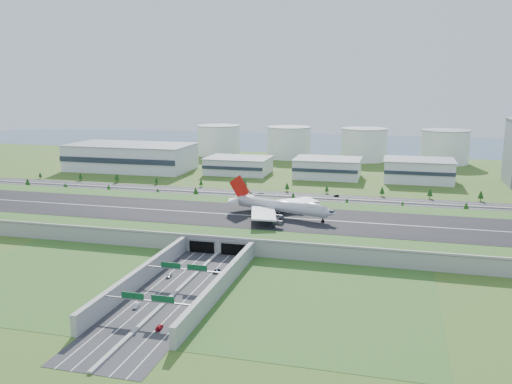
% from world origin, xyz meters
% --- Properties ---
extents(ground, '(1200.00, 1200.00, 0.00)m').
position_xyz_m(ground, '(0.00, 0.00, 0.00)').
color(ground, '#2D4B17').
rests_on(ground, ground).
extents(airfield_deck, '(520.00, 100.00, 9.20)m').
position_xyz_m(airfield_deck, '(0.00, -0.09, 4.12)').
color(airfield_deck, gray).
rests_on(airfield_deck, ground).
extents(underpass_road, '(38.80, 120.40, 8.00)m').
position_xyz_m(underpass_road, '(0.00, -99.42, 3.43)').
color(underpass_road, '#28282B').
rests_on(underpass_road, ground).
extents(sign_gantry_near, '(38.70, 0.70, 9.80)m').
position_xyz_m(sign_gantry_near, '(0.00, -95.04, 6.95)').
color(sign_gantry_near, gray).
rests_on(sign_gantry_near, ground).
extents(sign_gantry_far, '(38.70, 0.70, 9.80)m').
position_xyz_m(sign_gantry_far, '(0.00, -130.04, 6.95)').
color(sign_gantry_far, gray).
rests_on(sign_gantry_far, ground).
extents(north_expressway, '(560.00, 36.00, 0.12)m').
position_xyz_m(north_expressway, '(0.00, 95.00, 0.06)').
color(north_expressway, '#28282B').
rests_on(north_expressway, ground).
extents(tree_row, '(508.73, 48.66, 8.32)m').
position_xyz_m(tree_row, '(17.53, 94.27, 4.62)').
color(tree_row, '#3D2819').
rests_on(tree_row, ground).
extents(hangar_west, '(120.00, 60.00, 25.00)m').
position_xyz_m(hangar_west, '(-170.00, 185.00, 12.50)').
color(hangar_west, silver).
rests_on(hangar_west, ground).
extents(hangar_mid_a, '(58.00, 42.00, 15.00)m').
position_xyz_m(hangar_mid_a, '(-60.00, 190.00, 7.50)').
color(hangar_mid_a, silver).
rests_on(hangar_mid_a, ground).
extents(hangar_mid_b, '(58.00, 42.00, 17.00)m').
position_xyz_m(hangar_mid_b, '(25.00, 190.00, 8.50)').
color(hangar_mid_b, silver).
rests_on(hangar_mid_b, ground).
extents(hangar_mid_c, '(58.00, 42.00, 19.00)m').
position_xyz_m(hangar_mid_c, '(105.00, 190.00, 9.50)').
color(hangar_mid_c, silver).
rests_on(hangar_mid_c, ground).
extents(fuel_tank_a, '(50.00, 50.00, 35.00)m').
position_xyz_m(fuel_tank_a, '(-120.00, 310.00, 17.50)').
color(fuel_tank_a, white).
rests_on(fuel_tank_a, ground).
extents(fuel_tank_b, '(50.00, 50.00, 35.00)m').
position_xyz_m(fuel_tank_b, '(-35.00, 310.00, 17.50)').
color(fuel_tank_b, white).
rests_on(fuel_tank_b, ground).
extents(fuel_tank_c, '(50.00, 50.00, 35.00)m').
position_xyz_m(fuel_tank_c, '(50.00, 310.00, 17.50)').
color(fuel_tank_c, white).
rests_on(fuel_tank_c, ground).
extents(fuel_tank_d, '(50.00, 50.00, 35.00)m').
position_xyz_m(fuel_tank_d, '(135.00, 310.00, 17.50)').
color(fuel_tank_d, white).
rests_on(fuel_tank_d, ground).
extents(bay_water, '(1200.00, 260.00, 0.06)m').
position_xyz_m(bay_water, '(0.00, 480.00, 0.03)').
color(bay_water, '#3B5972').
rests_on(bay_water, ground).
extents(boeing_747, '(69.86, 65.04, 22.27)m').
position_xyz_m(boeing_747, '(21.32, 3.39, 14.30)').
color(boeing_747, silver).
rests_on(boeing_747, airfield_deck).
extents(car_0, '(1.86, 4.43, 1.50)m').
position_xyz_m(car_0, '(-10.26, -87.89, 0.87)').
color(car_0, '#B8B9BD').
rests_on(car_0, ground).
extents(car_1, '(2.24, 5.00, 1.59)m').
position_xyz_m(car_1, '(-9.16, -121.69, 0.92)').
color(car_1, silver).
rests_on(car_1, ground).
extents(car_2, '(2.55, 5.20, 1.42)m').
position_xyz_m(car_2, '(8.24, -76.05, 0.83)').
color(car_2, '#0C183C').
rests_on(car_2, ground).
extents(car_3, '(2.48, 5.00, 1.40)m').
position_xyz_m(car_3, '(7.41, -136.80, 0.82)').
color(car_3, '#B2101E').
rests_on(car_3, ground).
extents(car_4, '(4.94, 3.47, 1.56)m').
position_xyz_m(car_4, '(-179.17, 86.61, 0.90)').
color(car_4, slate).
rests_on(car_4, ground).
extents(car_5, '(4.38, 1.87, 1.40)m').
position_xyz_m(car_5, '(42.77, 105.53, 0.82)').
color(car_5, black).
rests_on(car_5, ground).
extents(car_7, '(5.70, 2.32, 1.65)m').
position_xyz_m(car_7, '(-15.66, 100.38, 0.95)').
color(car_7, white).
rests_on(car_7, ground).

